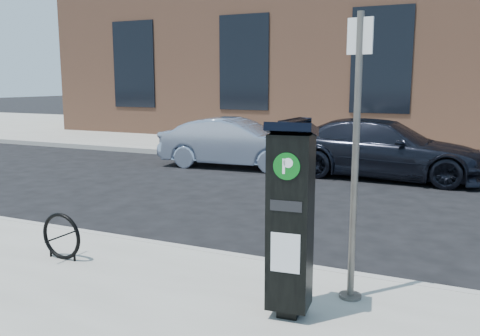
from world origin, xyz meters
The scene contains 10 objects.
ground centered at (0.00, 0.00, 0.00)m, with size 120.00×120.00×0.00m, color black.
sidewalk_far centered at (0.00, 14.00, 0.07)m, with size 60.00×12.00×0.15m, color gray.
curb_near centered at (0.00, -0.02, 0.07)m, with size 60.00×0.12×0.16m, color #9E9B93.
curb_far centered at (0.00, 8.02, 0.07)m, with size 60.00×0.12×0.16m, color #9E9B93.
building centered at (0.00, 17.00, 4.15)m, with size 28.00×10.05×8.25m.
parking_kiosk centered at (1.53, -1.33, 1.08)m, with size 0.45×0.41×1.81m.
sign_pole centered at (1.96, -0.69, 1.54)m, with size 0.25×0.22×2.79m.
bike_rack centered at (-1.51, -1.05, 0.44)m, with size 0.59×0.05×0.59m.
car_silver centered at (-2.88, 6.78, 0.67)m, with size 1.41×4.04×1.33m, color #8C99B2.
car_dark centered at (1.00, 6.93, 0.70)m, with size 1.97×4.85×1.41m, color black.
Camera 1 is at (2.99, -5.54, 2.30)m, focal length 38.00 mm.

